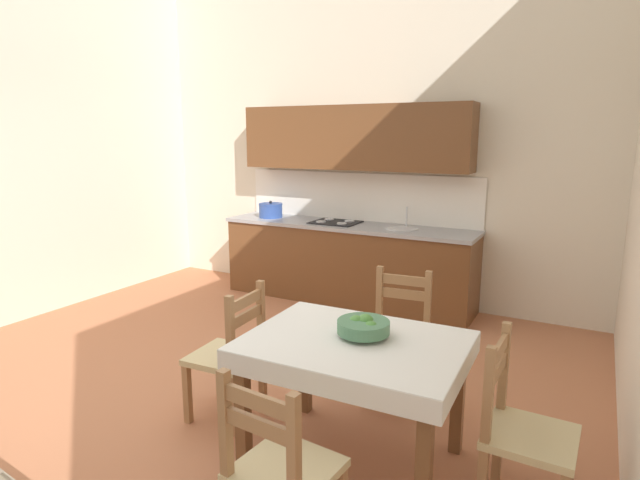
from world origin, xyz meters
name	(u,v)px	position (x,y,z in m)	size (l,w,h in m)	color
ground_plane	(201,402)	(0.00, 0.00, -0.05)	(5.98, 6.27, 0.10)	#B7704C
wall_back	(364,119)	(0.00, 2.90, 2.05)	(5.98, 0.12, 4.11)	silver
kitchen_cabinetry	(348,227)	(-0.03, 2.56, 0.86)	(2.92, 0.63, 2.20)	brown
dining_table	(354,363)	(1.31, -0.16, 0.61)	(1.25, 0.95, 0.75)	brown
dining_chair_kitchen_side	(397,339)	(1.26, 0.69, 0.44)	(0.46, 0.46, 0.93)	#D1BC89
dining_chair_window_side	(522,432)	(2.21, -0.15, 0.44)	(0.43, 0.43, 0.93)	#D1BC89
dining_chair_tv_side	(230,356)	(0.38, -0.11, 0.44)	(0.44, 0.44, 0.93)	#D1BC89
dining_chair_camera_side	(280,473)	(1.33, -0.98, 0.44)	(0.46, 0.46, 0.93)	#D1BC89
fruit_bowl	(363,327)	(1.33, -0.09, 0.81)	(0.30, 0.30, 0.12)	#4C7F5B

